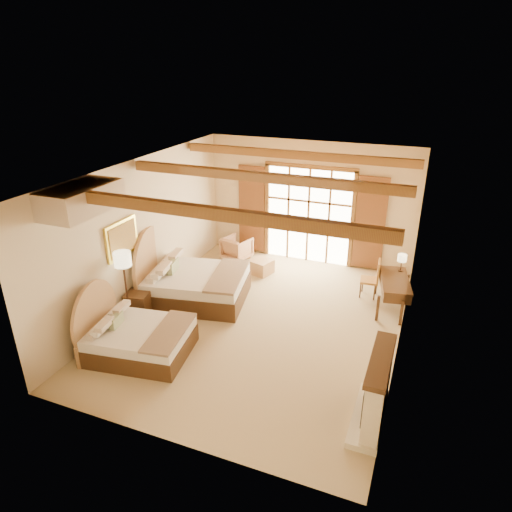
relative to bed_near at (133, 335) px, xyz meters
The scene contains 19 objects.
floor 2.63m from the bed_near, 45.38° to the left, with size 7.00×7.00×0.00m, color tan.
wall_back 5.79m from the bed_near, 71.13° to the left, with size 5.50×5.50×0.00m, color beige.
wall_left 2.41m from the bed_near, 116.36° to the left, with size 7.00×7.00×0.00m, color beige.
wall_right 5.09m from the bed_near, 22.05° to the left, with size 7.00×7.00×0.00m, color beige.
ceiling 3.85m from the bed_near, 45.38° to the left, with size 7.00×7.00×0.00m, color #B87337.
ceiling_beams 3.77m from the bed_near, 45.38° to the left, with size 5.39×4.60×0.18m, color olive, non-canonical shape.
french_doors 5.67m from the bed_near, 70.93° to the left, with size 3.95×0.08×2.60m.
fireplace 4.43m from the bed_near, ahead, with size 0.46×1.40×1.16m.
painting 1.98m from the bed_near, 128.29° to the left, with size 0.06×0.95×0.75m.
canopy_valance 2.65m from the bed_near, 165.74° to the right, with size 0.70×1.40×0.45m, color beige.
bed_near is the anchor object (origin of this frame).
bed_far 2.21m from the bed_near, 91.27° to the left, with size 2.51×2.06×1.46m.
nightstand 1.27m from the bed_near, 120.65° to the left, with size 0.48×0.48×0.57m, color #402011.
floor_lamp 1.45m from the bed_near, 130.18° to the left, with size 0.34×0.34×1.61m.
armchair 4.66m from the bed_near, 89.45° to the left, with size 0.67×0.69×0.62m, color #AA7551.
ottoman 4.17m from the bed_near, 76.27° to the left, with size 0.50×0.50×0.36m, color #A57148.
desk 5.51m from the bed_near, 38.60° to the left, with size 0.83×1.43×0.72m.
desk_chair 5.36m from the bed_near, 45.62° to the left, with size 0.44×0.44×0.91m.
desk_lamp 5.89m from the bed_near, 41.80° to the left, with size 0.20×0.20×0.39m.
Camera 1 is at (2.93, -7.65, 5.10)m, focal length 32.00 mm.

